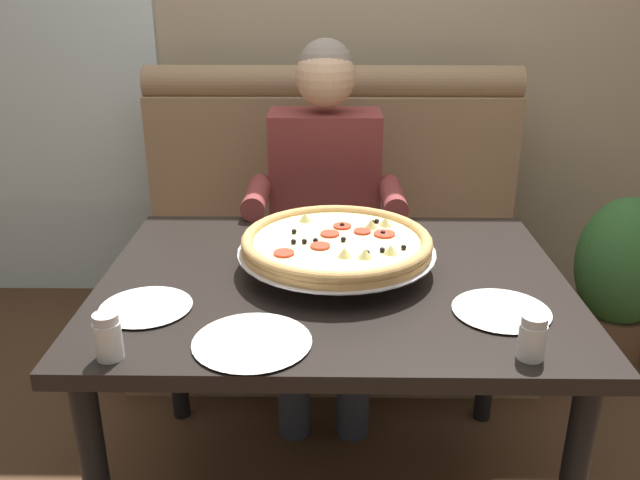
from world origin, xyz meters
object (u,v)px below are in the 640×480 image
Objects in this scene: diner_main at (325,204)px; plate_near_right at (146,305)px; pizza at (337,243)px; potted_plant at (622,275)px; patio_chair at (126,143)px; shaker_pepper_flakes at (532,340)px; plate_near_left at (252,339)px; shaker_oregano at (108,339)px; plate_far_side at (501,308)px; booth_bench at (332,255)px; dining_table at (333,306)px.

plate_near_right is (-0.42, -0.85, 0.03)m from diner_main.
diner_main is 0.63m from pizza.
potted_plant is (1.16, 0.11, -0.32)m from diner_main.
patio_chair is (-0.79, 2.52, -0.22)m from plate_near_right.
plate_near_right is at bearing 166.52° from shaker_pepper_flakes.
diner_main is at bearing 81.55° from plate_near_left.
plate_far_side is at bearing 13.78° from shaker_oregano.
shaker_oregano is 0.39× the size of plate_near_left.
pizza is at bearing 26.92° from plate_near_right.
booth_bench is 1.22× the size of diner_main.
dining_table reaches higher than potted_plant.
shaker_oregano is 0.12× the size of patio_chair.
pizza is 5.49× the size of shaker_pepper_flakes.
shaker_oregano is at bearing -143.54° from potted_plant.
pizza reaches higher than plate_near_left.
booth_bench is at bearing 90.58° from pizza.
pizza is at bearing -146.94° from potted_plant.
shaker_pepper_flakes reaches higher than plate_near_right.
shaker_oregano is 0.44× the size of plate_far_side.
patio_chair is at bearing 146.61° from potted_plant.
shaker_oregano reaches higher than plate_near_left.
plate_near_left is 1.18× the size of plate_near_right.
patio_chair is 1.23× the size of potted_plant.
plate_near_left and plate_near_right have the same top height.
shaker_oregano reaches higher than dining_table.
diner_main is 5.52× the size of plate_far_side.
shaker_pepper_flakes is at bearing -121.80° from potted_plant.
dining_table is 5.27× the size of plate_far_side.
plate_near_left is 0.31m from plate_near_right.
plate_near_right is at bearing 179.57° from plate_far_side.
plate_far_side is 3.02m from patio_chair.
plate_near_right is (-0.46, -0.23, -0.07)m from pizza.
booth_bench is at bearing 68.16° from plate_near_right.
shaker_oregano is 2.02m from potted_plant.
diner_main reaches higher than booth_bench.
booth_bench is 0.41m from diner_main.
plate_near_left is (-0.19, -0.39, -0.07)m from pizza.
plate_near_left is (0.29, 0.06, -0.03)m from shaker_oregano.
plate_near_right reaches higher than dining_table.
booth_bench is 1.28× the size of dining_table.
shaker_pepper_flakes is (0.43, -1.06, 0.06)m from diner_main.
pizza is 0.75× the size of potted_plant.
shaker_pepper_flakes is at bearing -43.61° from dining_table.
patio_chair reaches higher than plate_near_right.
diner_main is 2.08m from patio_chair.
dining_table is (0.00, -0.93, 0.25)m from booth_bench.
shaker_oregano reaches higher than plate_far_side.
plate_near_right is (-0.45, -1.12, 0.35)m from booth_bench.
plate_near_right is 2.65m from patio_chair.
dining_table is 1.41× the size of patio_chair.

